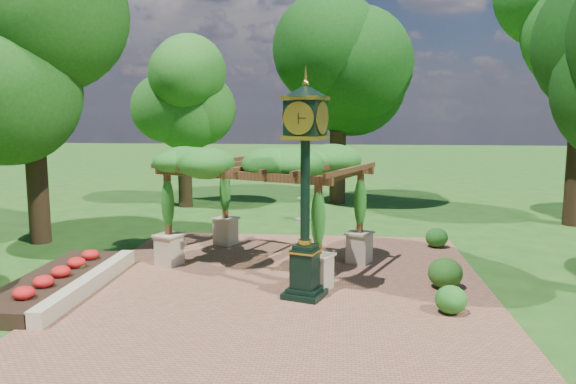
{
  "coord_description": "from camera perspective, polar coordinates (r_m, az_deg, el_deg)",
  "views": [
    {
      "loc": [
        1.38,
        -11.99,
        4.32
      ],
      "look_at": [
        0.0,
        2.5,
        2.2
      ],
      "focal_mm": 35.0,
      "sensor_mm": 36.0,
      "label": 1
    }
  ],
  "objects": [
    {
      "name": "tree_north",
      "position": [
        26.19,
        5.18,
        11.87
      ],
      "size": [
        4.63,
        4.63,
        8.71
      ],
      "color": "#352315",
      "rests_on": "ground"
    },
    {
      "name": "tree_west_far",
      "position": [
        25.52,
        -10.64,
        10.19
      ],
      "size": [
        3.29,
        3.29,
        7.66
      ],
      "color": "black",
      "rests_on": "ground"
    },
    {
      "name": "flower_bed",
      "position": [
        14.84,
        -22.7,
        -8.57
      ],
      "size": [
        1.5,
        5.0,
        0.36
      ],
      "primitive_type": "cube",
      "color": "red",
      "rests_on": "ground"
    },
    {
      "name": "pedestal_clock",
      "position": [
        12.6,
        1.76,
        2.08
      ],
      "size": [
        1.23,
        1.23,
        4.95
      ],
      "rotation": [
        0.0,
        0.0,
        -0.32
      ],
      "color": "black",
      "rests_on": "brick_plaza"
    },
    {
      "name": "ground",
      "position": [
        12.82,
        -1.08,
        -11.41
      ],
      "size": [
        120.0,
        120.0,
        0.0
      ],
      "primitive_type": "plane",
      "color": "#1E4714",
      "rests_on": "ground"
    },
    {
      "name": "brick_plaza",
      "position": [
        13.75,
        -0.6,
        -9.94
      ],
      "size": [
        10.0,
        12.0,
        0.04
      ],
      "primitive_type": "cube",
      "color": "brown",
      "rests_on": "ground"
    },
    {
      "name": "border_wall",
      "position": [
        14.44,
        -19.52,
        -8.78
      ],
      "size": [
        0.35,
        5.0,
        0.4
      ],
      "primitive_type": "cube",
      "color": "#C6B793",
      "rests_on": "ground"
    },
    {
      "name": "pergola",
      "position": [
        15.47,
        -2.4,
        2.46
      ],
      "size": [
        6.19,
        5.12,
        3.35
      ],
      "rotation": [
        0.0,
        0.0,
        -0.4
      ],
      "color": "tan",
      "rests_on": "brick_plaza"
    },
    {
      "name": "sundial",
      "position": [
        22.15,
        1.55,
        -1.91
      ],
      "size": [
        0.62,
        0.62,
        0.91
      ],
      "rotation": [
        0.0,
        0.0,
        -0.26
      ],
      "color": "gray",
      "rests_on": "ground"
    },
    {
      "name": "tree_west_near",
      "position": [
        19.92,
        -24.81,
        12.52
      ],
      "size": [
        4.62,
        4.62,
        8.8
      ],
      "color": "#342315",
      "rests_on": "ground"
    },
    {
      "name": "shrub_mid",
      "position": [
        14.26,
        15.68,
        -7.93
      ],
      "size": [
        1.05,
        1.05,
        0.75
      ],
      "primitive_type": "ellipsoid",
      "rotation": [
        0.0,
        0.0,
        -0.33
      ],
      "color": "#215116",
      "rests_on": "brick_plaza"
    },
    {
      "name": "shrub_front",
      "position": [
        12.6,
        16.22,
        -10.45
      ],
      "size": [
        0.8,
        0.8,
        0.6
      ],
      "primitive_type": "ellipsoid",
      "rotation": [
        0.0,
        0.0,
        -0.21
      ],
      "color": "#205F1B",
      "rests_on": "brick_plaza"
    },
    {
      "name": "shrub_back",
      "position": [
        18.34,
        14.86,
        -4.49
      ],
      "size": [
        0.86,
        0.86,
        0.62
      ],
      "primitive_type": "ellipsoid",
      "rotation": [
        0.0,
        0.0,
        -0.3
      ],
      "color": "#1E5618",
      "rests_on": "brick_plaza"
    }
  ]
}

